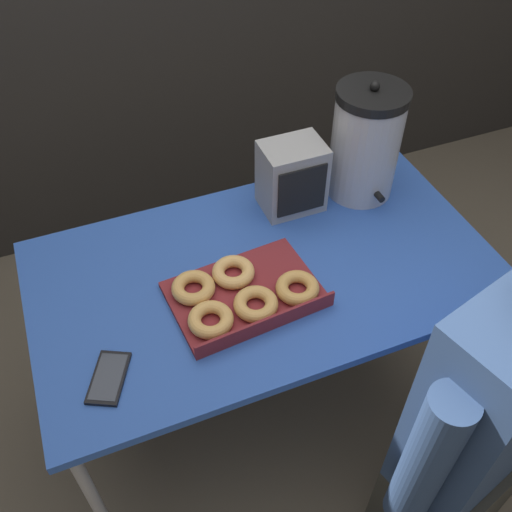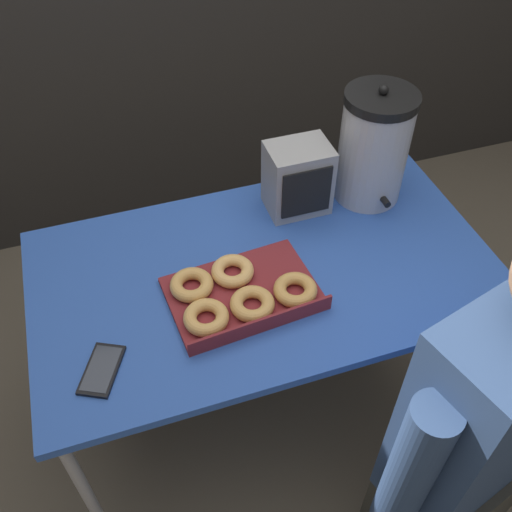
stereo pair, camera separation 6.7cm
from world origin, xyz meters
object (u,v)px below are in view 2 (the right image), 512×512
Objects in this scene: coffee_urn at (374,147)px; space_heater at (298,178)px; donut_box at (239,294)px; cell_phone at (102,370)px; person_seated at (475,440)px.

space_heater is at bearing 177.75° from coffee_urn.
donut_box is 1.08× the size of coffee_urn.
space_heater is (0.67, 0.42, 0.11)m from cell_phone.
space_heater reaches higher than donut_box.
donut_box is 1.88× the size of space_heater.
person_seated is at bearing -95.71° from coffee_urn.
cell_phone is 0.93m from person_seated.
coffee_urn is 0.87m from person_seated.
cell_phone is (-0.91, -0.41, -0.18)m from coffee_urn.
person_seated is (0.83, -0.40, -0.12)m from cell_phone.
coffee_urn is at bearing 25.25° from donut_box.
space_heater is at bearing 58.90° from cell_phone.
cell_phone is at bearing -147.70° from space_heater.
coffee_urn reaches higher than donut_box.
coffee_urn is at bearing -2.25° from space_heater.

